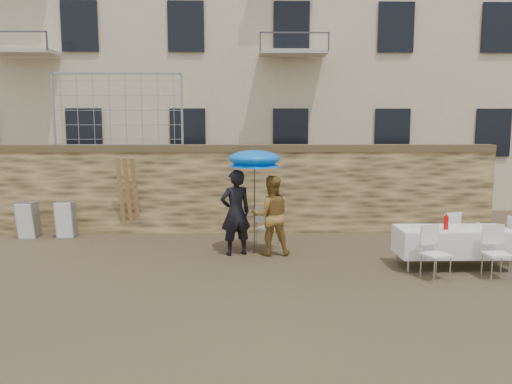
{
  "coord_description": "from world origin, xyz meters",
  "views": [
    {
      "loc": [
        0.19,
        -7.69,
        2.72
      ],
      "look_at": [
        0.4,
        2.2,
        1.4
      ],
      "focal_mm": 35.0,
      "sensor_mm": 36.0,
      "label": 1
    }
  ],
  "objects_px": {
    "banquet_table": "(453,230)",
    "chair_stack_left": "(31,218)",
    "man_suit": "(236,213)",
    "soda_bottle": "(446,223)",
    "woman_dress": "(271,215)",
    "chair_stack_right": "(68,218)",
    "couple_chair_right": "(268,227)",
    "table_chair_front_right": "(497,253)",
    "umbrella": "(254,162)",
    "couple_chair_left": "(236,227)",
    "table_chair_front_left": "(436,253)",
    "table_chair_back": "(446,234)"
  },
  "relations": [
    {
      "from": "table_chair_front_left",
      "to": "table_chair_back",
      "type": "distance_m",
      "value": 1.74
    },
    {
      "from": "banquet_table",
      "to": "table_chair_front_left",
      "type": "bearing_deg",
      "value": -128.66
    },
    {
      "from": "woman_dress",
      "to": "couple_chair_right",
      "type": "relative_size",
      "value": 1.76
    },
    {
      "from": "soda_bottle",
      "to": "woman_dress",
      "type": "bearing_deg",
      "value": 159.72
    },
    {
      "from": "woman_dress",
      "to": "soda_bottle",
      "type": "relative_size",
      "value": 6.49
    },
    {
      "from": "chair_stack_right",
      "to": "couple_chair_left",
      "type": "bearing_deg",
      "value": -17.48
    },
    {
      "from": "banquet_table",
      "to": "table_chair_front_right",
      "type": "relative_size",
      "value": 2.19
    },
    {
      "from": "man_suit",
      "to": "table_chair_back",
      "type": "xyz_separation_m",
      "value": [
        4.38,
        -0.25,
        -0.42
      ]
    },
    {
      "from": "man_suit",
      "to": "chair_stack_right",
      "type": "distance_m",
      "value": 4.59
    },
    {
      "from": "soda_bottle",
      "to": "table_chair_back",
      "type": "distance_m",
      "value": 1.11
    },
    {
      "from": "soda_bottle",
      "to": "table_chair_front_left",
      "type": "bearing_deg",
      "value": -123.69
    },
    {
      "from": "banquet_table",
      "to": "chair_stack_right",
      "type": "height_order",
      "value": "chair_stack_right"
    },
    {
      "from": "soda_bottle",
      "to": "table_chair_front_right",
      "type": "relative_size",
      "value": 0.27
    },
    {
      "from": "man_suit",
      "to": "banquet_table",
      "type": "xyz_separation_m",
      "value": [
        4.18,
        -1.05,
        -0.17
      ]
    },
    {
      "from": "woman_dress",
      "to": "chair_stack_left",
      "type": "xyz_separation_m",
      "value": [
        -5.82,
        1.86,
        -0.38
      ]
    },
    {
      "from": "table_chair_front_right",
      "to": "couple_chair_right",
      "type": "bearing_deg",
      "value": 147.24
    },
    {
      "from": "woman_dress",
      "to": "chair_stack_right",
      "type": "bearing_deg",
      "value": -24.81
    },
    {
      "from": "umbrella",
      "to": "couple_chair_left",
      "type": "relative_size",
      "value": 2.17
    },
    {
      "from": "banquet_table",
      "to": "chair_stack_left",
      "type": "relative_size",
      "value": 2.28
    },
    {
      "from": "woman_dress",
      "to": "table_chair_back",
      "type": "relative_size",
      "value": 1.76
    },
    {
      "from": "man_suit",
      "to": "banquet_table",
      "type": "relative_size",
      "value": 0.86
    },
    {
      "from": "woman_dress",
      "to": "chair_stack_right",
      "type": "height_order",
      "value": "woman_dress"
    },
    {
      "from": "table_chair_back",
      "to": "banquet_table",
      "type": "bearing_deg",
      "value": 56.33
    },
    {
      "from": "woman_dress",
      "to": "table_chair_back",
      "type": "xyz_separation_m",
      "value": [
        3.63,
        -0.25,
        -0.36
      ]
    },
    {
      "from": "umbrella",
      "to": "chair_stack_left",
      "type": "xyz_separation_m",
      "value": [
        -5.47,
        1.76,
        -1.51
      ]
    },
    {
      "from": "couple_chair_left",
      "to": "couple_chair_right",
      "type": "xyz_separation_m",
      "value": [
        0.7,
        0.0,
        0.0
      ]
    },
    {
      "from": "table_chair_front_right",
      "to": "chair_stack_left",
      "type": "bearing_deg",
      "value": 157.16
    },
    {
      "from": "umbrella",
      "to": "man_suit",
      "type": "bearing_deg",
      "value": -165.96
    },
    {
      "from": "table_chair_front_left",
      "to": "table_chair_front_right",
      "type": "bearing_deg",
      "value": -21.72
    },
    {
      "from": "woman_dress",
      "to": "banquet_table",
      "type": "xyz_separation_m",
      "value": [
        3.43,
        -1.05,
        -0.11
      ]
    },
    {
      "from": "man_suit",
      "to": "woman_dress",
      "type": "height_order",
      "value": "man_suit"
    },
    {
      "from": "couple_chair_left",
      "to": "table_chair_front_left",
      "type": "height_order",
      "value": "same"
    },
    {
      "from": "table_chair_front_left",
      "to": "chair_stack_left",
      "type": "relative_size",
      "value": 1.04
    },
    {
      "from": "couple_chair_left",
      "to": "chair_stack_left",
      "type": "height_order",
      "value": "couple_chair_left"
    },
    {
      "from": "man_suit",
      "to": "umbrella",
      "type": "height_order",
      "value": "umbrella"
    },
    {
      "from": "banquet_table",
      "to": "man_suit",
      "type": "bearing_deg",
      "value": 165.98
    },
    {
      "from": "umbrella",
      "to": "table_chair_front_left",
      "type": "bearing_deg",
      "value": -30.76
    },
    {
      "from": "couple_chair_right",
      "to": "table_chair_front_right",
      "type": "height_order",
      "value": "same"
    },
    {
      "from": "banquet_table",
      "to": "chair_stack_left",
      "type": "xyz_separation_m",
      "value": [
        -9.25,
        2.91,
        -0.27
      ]
    },
    {
      "from": "man_suit",
      "to": "soda_bottle",
      "type": "bearing_deg",
      "value": 142.99
    },
    {
      "from": "man_suit",
      "to": "couple_chair_left",
      "type": "distance_m",
      "value": 0.7
    },
    {
      "from": "couple_chair_right",
      "to": "soda_bottle",
      "type": "height_order",
      "value": "soda_bottle"
    },
    {
      "from": "umbrella",
      "to": "woman_dress",
      "type": "bearing_deg",
      "value": -15.95
    },
    {
      "from": "woman_dress",
      "to": "couple_chair_left",
      "type": "height_order",
      "value": "woman_dress"
    },
    {
      "from": "banquet_table",
      "to": "chair_stack_left",
      "type": "distance_m",
      "value": 9.7
    },
    {
      "from": "table_chair_front_right",
      "to": "chair_stack_left",
      "type": "distance_m",
      "value": 10.42
    },
    {
      "from": "chair_stack_right",
      "to": "chair_stack_left",
      "type": "bearing_deg",
      "value": 180.0
    },
    {
      "from": "woman_dress",
      "to": "table_chair_back",
      "type": "distance_m",
      "value": 3.66
    },
    {
      "from": "chair_stack_left",
      "to": "chair_stack_right",
      "type": "height_order",
      "value": "same"
    },
    {
      "from": "man_suit",
      "to": "chair_stack_left",
      "type": "distance_m",
      "value": 5.42
    }
  ]
}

